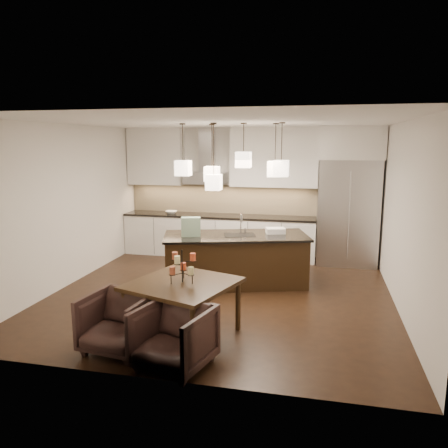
% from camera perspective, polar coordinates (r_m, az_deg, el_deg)
% --- Properties ---
extents(floor, '(5.50, 5.50, 0.02)m').
position_cam_1_polar(floor, '(7.36, -0.35, -9.19)').
color(floor, black).
rests_on(floor, ground).
extents(ceiling, '(5.50, 5.50, 0.02)m').
position_cam_1_polar(ceiling, '(6.94, -0.37, 13.30)').
color(ceiling, white).
rests_on(ceiling, wall_back).
extents(wall_back, '(5.50, 0.02, 2.80)m').
position_cam_1_polar(wall_back, '(9.70, 3.34, 4.16)').
color(wall_back, silver).
rests_on(wall_back, ground).
extents(wall_front, '(5.50, 0.02, 2.80)m').
position_cam_1_polar(wall_front, '(4.42, -8.49, -3.68)').
color(wall_front, silver).
rests_on(wall_front, ground).
extents(wall_left, '(0.02, 5.50, 2.80)m').
position_cam_1_polar(wall_left, '(8.09, -19.78, 2.28)').
color(wall_left, silver).
rests_on(wall_left, ground).
extents(wall_right, '(0.02, 5.50, 2.80)m').
position_cam_1_polar(wall_right, '(6.94, 22.44, 0.81)').
color(wall_right, silver).
rests_on(wall_right, ground).
extents(refrigerator, '(1.20, 0.72, 2.15)m').
position_cam_1_polar(refrigerator, '(9.25, 15.86, 1.43)').
color(refrigerator, '#B7B7BA').
rests_on(refrigerator, floor).
extents(fridge_panel, '(1.26, 0.72, 0.65)m').
position_cam_1_polar(fridge_panel, '(9.15, 16.31, 10.13)').
color(fridge_panel, silver).
rests_on(fridge_panel, refrigerator).
extents(lower_cabinets, '(4.21, 0.62, 0.88)m').
position_cam_1_polar(lower_cabinets, '(9.66, -0.71, -1.62)').
color(lower_cabinets, silver).
rests_on(lower_cabinets, floor).
extents(countertop, '(4.21, 0.66, 0.04)m').
position_cam_1_polar(countertop, '(9.57, -0.71, 1.07)').
color(countertop, black).
rests_on(countertop, lower_cabinets).
extents(backsplash, '(4.21, 0.02, 0.63)m').
position_cam_1_polar(backsplash, '(9.81, -0.31, 3.28)').
color(backsplash, beige).
rests_on(backsplash, countertop).
extents(upper_cab_left, '(1.25, 0.35, 1.25)m').
position_cam_1_polar(upper_cab_left, '(10.02, -8.88, 8.70)').
color(upper_cab_left, silver).
rests_on(upper_cab_left, wall_back).
extents(upper_cab_right, '(1.85, 0.35, 1.25)m').
position_cam_1_polar(upper_cab_right, '(9.38, 6.57, 8.64)').
color(upper_cab_right, silver).
rests_on(upper_cab_right, wall_back).
extents(hood_canopy, '(0.90, 0.52, 0.24)m').
position_cam_1_polar(hood_canopy, '(9.59, -2.41, 6.02)').
color(hood_canopy, '#B7B7BA').
rests_on(hood_canopy, wall_back).
extents(hood_chimney, '(0.30, 0.28, 0.96)m').
position_cam_1_polar(hood_chimney, '(9.67, -2.26, 9.62)').
color(hood_chimney, '#B7B7BA').
rests_on(hood_chimney, hood_canopy).
extents(fruit_bowl, '(0.29, 0.29, 0.06)m').
position_cam_1_polar(fruit_bowl, '(9.82, -6.89, 1.54)').
color(fruit_bowl, silver).
rests_on(fruit_bowl, countertop).
extents(island_body, '(2.60, 1.61, 0.85)m').
position_cam_1_polar(island_body, '(7.76, 1.54, -4.78)').
color(island_body, black).
rests_on(island_body, floor).
extents(island_top, '(2.69, 1.71, 0.04)m').
position_cam_1_polar(island_top, '(7.65, 1.55, -1.57)').
color(island_top, black).
rests_on(island_top, island_body).
extents(faucet, '(0.16, 0.25, 0.37)m').
position_cam_1_polar(faucet, '(7.72, 2.21, 0.07)').
color(faucet, silver).
rests_on(faucet, island_top).
extents(tote_bag, '(0.37, 0.26, 0.33)m').
position_cam_1_polar(tote_bag, '(7.54, -4.35, -0.36)').
color(tote_bag, '#164D2A').
rests_on(tote_bag, island_top).
extents(food_container, '(0.38, 0.32, 0.10)m').
position_cam_1_polar(food_container, '(7.82, 6.73, -0.87)').
color(food_container, silver).
rests_on(food_container, island_top).
extents(dining_table, '(1.53, 1.53, 0.73)m').
position_cam_1_polar(dining_table, '(5.77, -5.39, -10.98)').
color(dining_table, black).
rests_on(dining_table, floor).
extents(candelabra, '(0.44, 0.44, 0.43)m').
position_cam_1_polar(candelabra, '(5.59, -5.49, -5.49)').
color(candelabra, black).
rests_on(candelabra, dining_table).
extents(candle_a, '(0.09, 0.09, 0.10)m').
position_cam_1_polar(candle_a, '(5.52, -4.34, -6.10)').
color(candle_a, beige).
rests_on(candle_a, candelabra).
extents(candle_b, '(0.09, 0.09, 0.10)m').
position_cam_1_polar(candle_b, '(5.73, -5.34, -5.51)').
color(candle_b, '#D74A27').
rests_on(candle_b, candelabra).
extents(candle_c, '(0.09, 0.09, 0.10)m').
position_cam_1_polar(candle_c, '(5.55, -6.76, -6.06)').
color(candle_c, '#A94D31').
rests_on(candle_c, candelabra).
extents(candle_d, '(0.09, 0.09, 0.10)m').
position_cam_1_polar(candle_d, '(5.57, -4.09, -4.31)').
color(candle_d, '#D74A27').
rests_on(candle_d, candelabra).
extents(candle_e, '(0.09, 0.09, 0.10)m').
position_cam_1_polar(candle_e, '(5.65, -6.42, -4.14)').
color(candle_e, '#A94D31').
rests_on(candle_e, candelabra).
extents(candle_f, '(0.09, 0.09, 0.10)m').
position_cam_1_polar(candle_f, '(5.45, -6.13, -4.67)').
color(candle_f, beige).
rests_on(candle_f, candelabra).
extents(armchair_left, '(0.85, 0.87, 0.71)m').
position_cam_1_polar(armchair_left, '(5.53, -13.65, -12.34)').
color(armchair_left, black).
rests_on(armchair_left, floor).
extents(armchair_right, '(0.94, 0.95, 0.71)m').
position_cam_1_polar(armchair_right, '(5.02, -6.58, -14.53)').
color(armchair_right, black).
rests_on(armchair_right, floor).
extents(pendant_a, '(0.24, 0.24, 0.26)m').
position_cam_1_polar(pendant_a, '(7.55, -5.35, 7.28)').
color(pendant_a, beige).
rests_on(pendant_a, ceiling).
extents(pendant_b, '(0.24, 0.24, 0.26)m').
position_cam_1_polar(pendant_b, '(7.79, -1.58, 6.57)').
color(pendant_b, beige).
rests_on(pendant_b, ceiling).
extents(pendant_c, '(0.24, 0.24, 0.26)m').
position_cam_1_polar(pendant_c, '(7.32, 2.56, 8.38)').
color(pendant_c, beige).
rests_on(pendant_c, ceiling).
extents(pendant_d, '(0.24, 0.24, 0.26)m').
position_cam_1_polar(pendant_d, '(7.45, 6.67, 7.15)').
color(pendant_d, beige).
rests_on(pendant_d, ceiling).
extents(pendant_e, '(0.24, 0.24, 0.26)m').
position_cam_1_polar(pendant_e, '(7.17, 7.47, 7.21)').
color(pendant_e, beige).
rests_on(pendant_e, ceiling).
extents(pendant_f, '(0.24, 0.24, 0.26)m').
position_cam_1_polar(pendant_f, '(7.32, -1.34, 5.46)').
color(pendant_f, beige).
rests_on(pendant_f, ceiling).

